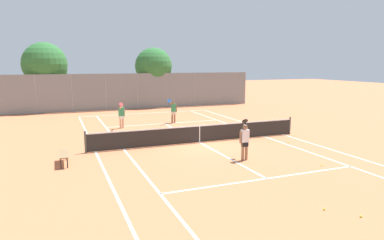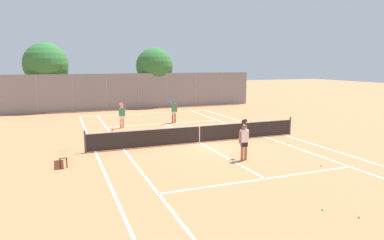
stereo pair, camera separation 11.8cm
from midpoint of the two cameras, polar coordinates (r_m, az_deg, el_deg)
ground_plane at (r=18.68m, az=1.42°, el=-3.76°), size 120.00×120.00×0.00m
court_line_markings at (r=18.68m, az=1.42°, el=-3.75°), size 11.10×23.90×0.01m
tennis_net at (r=18.57m, az=1.43°, el=-2.23°), size 12.00×0.10×1.07m
player_near_side at (r=15.31m, az=8.90°, el=-3.25°), size 0.69×0.73×1.77m
player_far_left at (r=23.09m, az=-11.47°, el=0.93°), size 0.52×0.85×1.77m
player_far_right at (r=24.70m, az=-2.92°, el=1.65°), size 0.84×0.69×1.77m
loose_tennis_ball_0 at (r=10.96m, az=26.37°, el=-14.25°), size 0.07×0.07×0.07m
loose_tennis_ball_1 at (r=15.42m, az=20.93°, el=-7.11°), size 0.07×0.07×0.07m
loose_tennis_ball_2 at (r=19.23m, az=15.91°, el=-3.64°), size 0.07×0.07×0.07m
loose_tennis_ball_3 at (r=25.30m, az=4.54°, el=-0.23°), size 0.07×0.07×0.07m
loose_tennis_ball_4 at (r=19.62m, az=7.37°, el=-3.09°), size 0.07×0.07×0.07m
loose_tennis_ball_5 at (r=11.04m, az=21.23°, el=-13.72°), size 0.07×0.07×0.07m
courtside_bench at (r=15.64m, az=-20.51°, el=-5.43°), size 0.36×1.50×0.47m
back_fence at (r=32.62m, az=-8.87°, el=4.77°), size 23.32×0.08×3.37m
tree_behind_left at (r=33.64m, az=-22.85°, el=8.35°), size 3.89×3.89×6.13m
tree_behind_right at (r=34.54m, az=-6.08°, el=8.79°), size 3.65×3.65×5.81m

